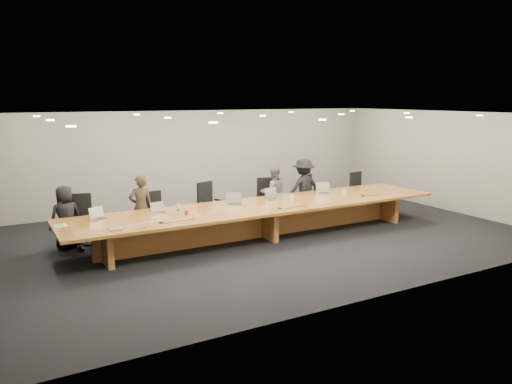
% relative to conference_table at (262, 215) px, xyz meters
% --- Properties ---
extents(ground, '(12.00, 12.00, 0.00)m').
position_rel_conference_table_xyz_m(ground, '(0.00, 0.00, -0.52)').
color(ground, black).
rests_on(ground, ground).
extents(back_wall, '(12.00, 0.02, 2.80)m').
position_rel_conference_table_xyz_m(back_wall, '(0.00, 4.00, 0.88)').
color(back_wall, '#B0ABA0').
rests_on(back_wall, ground).
extents(conference_table, '(9.00, 1.80, 0.75)m').
position_rel_conference_table_xyz_m(conference_table, '(0.00, 0.00, 0.00)').
color(conference_table, brown).
rests_on(conference_table, ground).
extents(chair_far_left, '(0.76, 0.76, 1.16)m').
position_rel_conference_table_xyz_m(chair_far_left, '(-3.84, 1.18, 0.06)').
color(chair_far_left, black).
rests_on(chair_far_left, ground).
extents(chair_left, '(0.62, 0.62, 1.07)m').
position_rel_conference_table_xyz_m(chair_left, '(-2.12, 1.16, 0.01)').
color(chair_left, black).
rests_on(chair_left, ground).
extents(chair_mid_left, '(0.75, 0.75, 1.15)m').
position_rel_conference_table_xyz_m(chair_mid_left, '(-0.68, 1.33, 0.05)').
color(chair_mid_left, black).
rests_on(chair_mid_left, ground).
extents(chair_mid_right, '(0.72, 0.72, 1.15)m').
position_rel_conference_table_xyz_m(chair_mid_right, '(0.85, 1.18, 0.05)').
color(chair_mid_right, black).
rests_on(chair_mid_right, ground).
extents(chair_right, '(0.70, 0.70, 1.09)m').
position_rel_conference_table_xyz_m(chair_right, '(2.37, 1.35, 0.02)').
color(chair_right, black).
rests_on(chair_right, ground).
extents(chair_far_right, '(0.59, 0.59, 1.06)m').
position_rel_conference_table_xyz_m(chair_far_right, '(4.04, 1.28, 0.01)').
color(chair_far_right, black).
rests_on(chair_far_right, ground).
extents(person_a, '(0.74, 0.56, 1.36)m').
position_rel_conference_table_xyz_m(person_a, '(-4.09, 1.24, 0.16)').
color(person_a, black).
rests_on(person_a, ground).
extents(person_b, '(0.54, 0.36, 1.47)m').
position_rel_conference_table_xyz_m(person_b, '(-2.49, 1.19, 0.22)').
color(person_b, '#30271A').
rests_on(person_b, ground).
extents(person_c, '(0.82, 0.71, 1.44)m').
position_rel_conference_table_xyz_m(person_c, '(1.05, 1.23, 0.20)').
color(person_c, '#5C5B5E').
rests_on(person_c, ground).
extents(person_d, '(1.03, 0.60, 1.58)m').
position_rel_conference_table_xyz_m(person_d, '(1.92, 1.12, 0.27)').
color(person_d, black).
rests_on(person_d, ground).
extents(laptop_a, '(0.39, 0.35, 0.25)m').
position_rel_conference_table_xyz_m(laptop_a, '(-3.56, 0.39, 0.36)').
color(laptop_a, '#C2AF94').
rests_on(laptop_a, conference_table).
extents(laptop_b, '(0.31, 0.23, 0.24)m').
position_rel_conference_table_xyz_m(laptop_b, '(-2.34, 0.35, 0.35)').
color(laptop_b, '#C7B598').
rests_on(laptop_b, conference_table).
extents(laptop_c, '(0.42, 0.36, 0.28)m').
position_rel_conference_table_xyz_m(laptop_c, '(-0.55, 0.32, 0.37)').
color(laptop_c, tan).
rests_on(laptop_c, conference_table).
extents(laptop_d, '(0.41, 0.33, 0.29)m').
position_rel_conference_table_xyz_m(laptop_d, '(0.56, 0.40, 0.37)').
color(laptop_d, tan).
rests_on(laptop_d, conference_table).
extents(laptop_e, '(0.41, 0.33, 0.29)m').
position_rel_conference_table_xyz_m(laptop_e, '(2.06, 0.37, 0.38)').
color(laptop_e, beige).
rests_on(laptop_e, conference_table).
extents(water_bottle, '(0.09, 0.09, 0.22)m').
position_rel_conference_table_xyz_m(water_bottle, '(-2.02, 0.02, 0.34)').
color(water_bottle, silver).
rests_on(water_bottle, conference_table).
extents(amber_mug, '(0.09, 0.09, 0.09)m').
position_rel_conference_table_xyz_m(amber_mug, '(-1.88, -0.07, 0.27)').
color(amber_mug, maroon).
rests_on(amber_mug, conference_table).
extents(paper_cup_near, '(0.11, 0.11, 0.10)m').
position_rel_conference_table_xyz_m(paper_cup_near, '(0.91, 0.14, 0.28)').
color(paper_cup_near, silver).
rests_on(paper_cup_near, conference_table).
extents(paper_cup_far, '(0.09, 0.09, 0.10)m').
position_rel_conference_table_xyz_m(paper_cup_far, '(2.50, 0.15, 0.28)').
color(paper_cup_far, white).
rests_on(paper_cup_far, conference_table).
extents(notepad, '(0.27, 0.23, 0.01)m').
position_rel_conference_table_xyz_m(notepad, '(-4.34, 0.23, 0.24)').
color(notepad, white).
rests_on(notepad, conference_table).
extents(lime_gadget, '(0.15, 0.09, 0.02)m').
position_rel_conference_table_xyz_m(lime_gadget, '(-4.35, 0.22, 0.26)').
color(lime_gadget, '#62B931').
rests_on(lime_gadget, notepad).
extents(av_box, '(0.23, 0.17, 0.03)m').
position_rel_conference_table_xyz_m(av_box, '(-3.49, -0.58, 0.25)').
color(av_box, '#BCBCC1').
rests_on(av_box, conference_table).
extents(mic_left, '(0.14, 0.14, 0.03)m').
position_rel_conference_table_xyz_m(mic_left, '(-2.58, -0.49, 0.24)').
color(mic_left, black).
rests_on(mic_left, conference_table).
extents(mic_center, '(0.14, 0.14, 0.03)m').
position_rel_conference_table_xyz_m(mic_center, '(0.13, -0.54, 0.25)').
color(mic_center, black).
rests_on(mic_center, conference_table).
extents(mic_right, '(0.14, 0.14, 0.03)m').
position_rel_conference_table_xyz_m(mic_right, '(2.71, -0.34, 0.25)').
color(mic_right, black).
rests_on(mic_right, conference_table).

